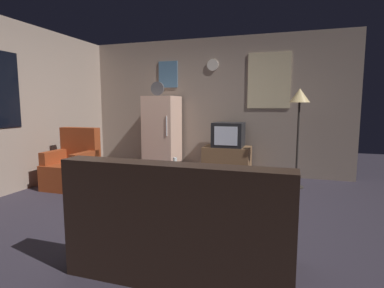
% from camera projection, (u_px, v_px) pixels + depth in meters
% --- Properties ---
extents(ground_plane, '(12.00, 12.00, 0.00)m').
position_uv_depth(ground_plane, '(164.00, 211.00, 3.83)').
color(ground_plane, '#2D2833').
extents(wall_with_art, '(5.20, 0.12, 2.61)m').
position_uv_depth(wall_with_art, '(213.00, 106.00, 5.98)').
color(wall_with_art, gray).
rests_on(wall_with_art, ground_plane).
extents(wall_left_with_window, '(0.12, 5.20, 2.60)m').
position_uv_depth(wall_left_with_window, '(2.00, 107.00, 4.44)').
color(wall_left_with_window, gray).
rests_on(wall_left_with_window, ground_plane).
extents(fridge, '(0.60, 0.62, 1.77)m').
position_uv_depth(fridge, '(162.00, 135.00, 5.92)').
color(fridge, beige).
rests_on(fridge, ground_plane).
extents(tv_stand, '(0.84, 0.53, 0.58)m').
position_uv_depth(tv_stand, '(227.00, 162.00, 5.60)').
color(tv_stand, brown).
rests_on(tv_stand, ground_plane).
extents(crt_tv, '(0.54, 0.51, 0.44)m').
position_uv_depth(crt_tv, '(229.00, 135.00, 5.53)').
color(crt_tv, black).
rests_on(crt_tv, tv_stand).
extents(standing_lamp, '(0.32, 0.32, 1.59)m').
position_uv_depth(standing_lamp, '(299.00, 103.00, 4.78)').
color(standing_lamp, '#332D28').
rests_on(standing_lamp, ground_plane).
extents(coffee_table, '(0.72, 0.72, 0.47)m').
position_uv_depth(coffee_table, '(169.00, 183.00, 4.29)').
color(coffee_table, brown).
rests_on(coffee_table, ground_plane).
extents(wine_glass, '(0.05, 0.05, 0.15)m').
position_uv_depth(wine_glass, '(175.00, 163.00, 4.14)').
color(wine_glass, silver).
rests_on(wine_glass, coffee_table).
extents(mug_ceramic_white, '(0.08, 0.08, 0.09)m').
position_uv_depth(mug_ceramic_white, '(168.00, 165.00, 4.18)').
color(mug_ceramic_white, silver).
rests_on(mug_ceramic_white, coffee_table).
extents(remote_control, '(0.16, 0.10, 0.02)m').
position_uv_depth(remote_control, '(173.00, 166.00, 4.28)').
color(remote_control, black).
rests_on(remote_control, coffee_table).
extents(armchair, '(0.68, 0.68, 0.96)m').
position_uv_depth(armchair, '(73.00, 167.00, 4.94)').
color(armchair, maroon).
rests_on(armchair, ground_plane).
extents(couch, '(1.70, 0.80, 0.92)m').
position_uv_depth(couch, '(182.00, 234.00, 2.41)').
color(couch, black).
rests_on(couch, ground_plane).
extents(book_stack, '(0.22, 0.17, 0.15)m').
position_uv_depth(book_stack, '(261.00, 177.00, 5.37)').
color(book_stack, teal).
rests_on(book_stack, ground_plane).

